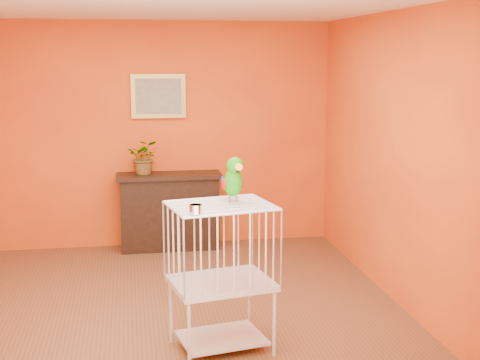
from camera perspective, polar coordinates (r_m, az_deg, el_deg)
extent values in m
plane|color=brown|center=(5.92, -5.58, -11.31)|extent=(4.50, 4.50, 0.00)
plane|color=orange|center=(7.80, -6.91, 3.82)|extent=(4.00, 0.00, 4.00)
plane|color=orange|center=(3.38, -3.27, -4.82)|extent=(4.00, 0.00, 4.00)
plane|color=orange|center=(6.04, 13.50, 1.69)|extent=(0.00, 4.50, 4.50)
plane|color=white|center=(5.51, -6.07, 14.67)|extent=(4.50, 4.50, 0.00)
cube|color=black|center=(7.75, -6.03, -2.83)|extent=(1.11, 0.37, 0.83)
cube|color=black|center=(7.66, -6.09, 0.37)|extent=(1.18, 0.43, 0.05)
cube|color=black|center=(7.59, -5.95, -3.12)|extent=(0.78, 0.02, 0.42)
cube|color=maroon|center=(7.72, -7.71, -3.64)|extent=(0.05, 0.17, 0.26)
cube|color=#284723|center=(7.72, -7.16, -3.62)|extent=(0.05, 0.17, 0.26)
cube|color=maroon|center=(7.72, -6.54, -3.60)|extent=(0.05, 0.17, 0.26)
cube|color=#284723|center=(7.73, -5.85, -3.57)|extent=(0.05, 0.17, 0.26)
cube|color=maroon|center=(7.74, -5.17, -3.55)|extent=(0.05, 0.17, 0.26)
imported|color=#26722D|center=(7.61, -8.13, 1.60)|extent=(0.41, 0.45, 0.31)
cube|color=#AE963E|center=(7.73, -6.98, 7.11)|extent=(0.62, 0.03, 0.50)
cube|color=gray|center=(7.71, -6.97, 7.11)|extent=(0.52, 0.01, 0.40)
cube|color=silver|center=(5.21, -1.59, -13.30)|extent=(0.70, 0.59, 0.02)
cube|color=silver|center=(5.05, -1.62, -8.77)|extent=(0.82, 0.69, 0.04)
cube|color=silver|center=(4.89, -1.65, -2.20)|extent=(0.82, 0.69, 0.01)
cylinder|color=silver|center=(4.84, -4.36, -13.18)|extent=(0.03, 0.03, 0.50)
cylinder|color=silver|center=(5.04, 2.95, -12.15)|extent=(0.03, 0.03, 0.50)
cylinder|color=silver|center=(5.29, -5.93, -11.10)|extent=(0.03, 0.03, 0.50)
cylinder|color=silver|center=(5.48, 0.81, -10.27)|extent=(0.03, 0.03, 0.50)
cylinder|color=silver|center=(4.60, -3.81, -2.50)|extent=(0.09, 0.09, 0.06)
cylinder|color=#59544C|center=(4.97, -0.88, -1.67)|extent=(0.02, 0.02, 0.05)
cylinder|color=#59544C|center=(4.99, -0.29, -1.62)|extent=(0.02, 0.02, 0.05)
ellipsoid|color=#0E9904|center=(4.96, -0.59, -0.18)|extent=(0.17, 0.21, 0.25)
ellipsoid|color=#0E9904|center=(4.90, -0.44, 1.26)|extent=(0.14, 0.15, 0.12)
cone|color=#FCA815|center=(4.85, -0.20, 1.01)|extent=(0.07, 0.09, 0.08)
cone|color=black|center=(4.86, -0.26, 0.78)|extent=(0.04, 0.04, 0.03)
sphere|color=black|center=(4.86, -0.82, 1.35)|extent=(0.02, 0.02, 0.02)
sphere|color=black|center=(4.89, 0.11, 1.41)|extent=(0.02, 0.02, 0.02)
ellipsoid|color=#A50C0C|center=(4.95, -1.38, -0.34)|extent=(0.04, 0.08, 0.09)
ellipsoid|color=navy|center=(4.99, 0.11, -0.23)|extent=(0.04, 0.08, 0.09)
cone|color=#0E9904|center=(5.05, -0.90, -0.94)|extent=(0.11, 0.18, 0.14)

